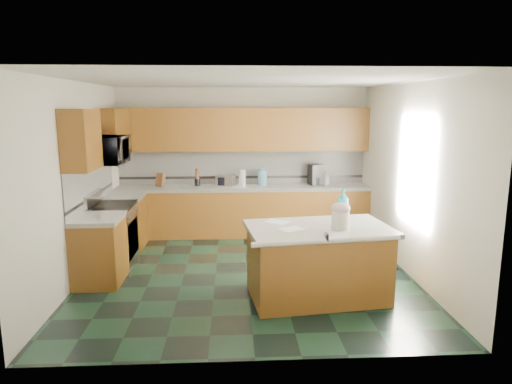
{
  "coord_description": "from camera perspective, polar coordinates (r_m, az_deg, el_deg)",
  "views": [
    {
      "loc": [
        -0.21,
        -6.23,
        2.37
      ],
      "look_at": [
        0.15,
        0.35,
        1.12
      ],
      "focal_mm": 32.0,
      "sensor_mm": 36.0,
      "label": 1
    }
  ],
  "objects": [
    {
      "name": "left_counter_front",
      "position": [
        6.42,
        -19.25,
        -3.19
      ],
      "size": [
        0.64,
        0.72,
        0.06
      ],
      "primitive_type": "cube",
      "color": "white",
      "rests_on": "left_base_cab_front"
    },
    {
      "name": "soap_back_cap",
      "position": [
        8.54,
        8.65,
        2.66
      ],
      "size": [
        0.02,
        0.02,
        0.03
      ],
      "primitive_type": "cylinder",
      "color": "red",
      "rests_on": "soap_bottle_back"
    },
    {
      "name": "clamp_body",
      "position": [
        5.16,
        8.81,
        -5.6
      ],
      "size": [
        0.03,
        0.09,
        0.08
      ],
      "primitive_type": "cube",
      "rotation": [
        0.0,
        0.0,
        0.03
      ],
      "color": "black",
      "rests_on": "island_top"
    },
    {
      "name": "knife_block",
      "position": [
        8.48,
        -11.86,
        1.5
      ],
      "size": [
        0.19,
        0.21,
        0.26
      ],
      "primitive_type": "cube",
      "rotation": [
        -0.31,
        0.0,
        -0.38
      ],
      "color": "#472814",
      "rests_on": "back_countertop"
    },
    {
      "name": "water_jug_neck",
      "position": [
        8.39,
        0.81,
        2.89
      ],
      "size": [
        0.08,
        0.08,
        0.04
      ],
      "primitive_type": "cylinder",
      "color": "#6195B0",
      "rests_on": "water_jug"
    },
    {
      "name": "toaster_oven_door",
      "position": [
        8.29,
        -3.81,
        1.31
      ],
      "size": [
        0.28,
        0.01,
        0.15
      ],
      "primitive_type": "cube",
      "color": "black",
      "rests_on": "toaster_oven"
    },
    {
      "name": "ceiling",
      "position": [
        6.24,
        -1.24,
        13.77
      ],
      "size": [
        4.6,
        4.6,
        0.0
      ],
      "primitive_type": "plane",
      "color": "white",
      "rests_on": "ground"
    },
    {
      "name": "left_base_cab_rear",
      "position": [
        7.97,
        -16.04,
        -3.77
      ],
      "size": [
        0.6,
        0.82,
        0.86
      ],
      "primitive_type": "cube",
      "color": "#3A2108",
      "rests_on": "ground"
    },
    {
      "name": "back_base_cab",
      "position": [
        8.46,
        -1.62,
        -2.52
      ],
      "size": [
        4.6,
        0.6,
        0.86
      ],
      "primitive_type": "cube",
      "color": "#3A2108",
      "rests_on": "ground"
    },
    {
      "name": "treat_jar_knob",
      "position": [
        5.48,
        10.55,
        -1.53
      ],
      "size": [
        0.07,
        0.03,
        0.03
      ],
      "primitive_type": "cylinder",
      "rotation": [
        0.0,
        1.57,
        0.0
      ],
      "color": "tan",
      "rests_on": "treat_jar_lid"
    },
    {
      "name": "coffee_maker",
      "position": [
        8.55,
        7.46,
        2.18
      ],
      "size": [
        0.27,
        0.29,
        0.38
      ],
      "primitive_type": "cube",
      "rotation": [
        0.0,
        0.0,
        0.23
      ],
      "color": "black",
      "rests_on": "back_countertop"
    },
    {
      "name": "window_light_proxy",
      "position": [
        6.58,
        19.24,
        2.54
      ],
      "size": [
        0.02,
        1.4,
        1.1
      ],
      "primitive_type": "cube",
      "color": "white",
      "rests_on": "wall_right"
    },
    {
      "name": "wall_back",
      "position": [
        8.61,
        -1.71,
        3.94
      ],
      "size": [
        4.6,
        0.04,
        2.7
      ],
      "primitive_type": "cube",
      "color": "white",
      "rests_on": "ground"
    },
    {
      "name": "utensil_bundle",
      "position": [
        8.42,
        -7.38,
        2.3
      ],
      "size": [
        0.06,
        0.06,
        0.19
      ],
      "primitive_type": "cylinder",
      "color": "#472814",
      "rests_on": "utensil_crock"
    },
    {
      "name": "microwave",
      "position": [
        6.99,
        -18.02,
        4.99
      ],
      "size": [
        0.5,
        0.73,
        0.41
      ],
      "primitive_type": "imported",
      "rotation": [
        0.0,
        0.0,
        1.57
      ],
      "color": "#B7B7BC",
      "rests_on": "wall_left"
    },
    {
      "name": "paper_sheet_a",
      "position": [
        5.48,
        4.49,
        -4.64
      ],
      "size": [
        0.35,
        0.32,
        0.0
      ],
      "primitive_type": "cube",
      "rotation": [
        0.0,
        0.0,
        0.5
      ],
      "color": "white",
      "rests_on": "island_top"
    },
    {
      "name": "treat_jar_lid",
      "position": [
        5.49,
        10.54,
        -2.03
      ],
      "size": [
        0.23,
        0.23,
        0.14
      ],
      "primitive_type": "ellipsoid",
      "color": "beige",
      "rests_on": "treat_jar"
    },
    {
      "name": "water_jug",
      "position": [
        8.41,
        0.81,
        1.8
      ],
      "size": [
        0.17,
        0.17,
        0.28
      ],
      "primitive_type": "cylinder",
      "color": "#6195B0",
      "rests_on": "back_countertop"
    },
    {
      "name": "back_accent_band",
      "position": [
        8.62,
        -1.69,
        1.87
      ],
      "size": [
        4.6,
        0.01,
        0.05
      ],
      "primitive_type": "cube",
      "color": "black",
      "rests_on": "back_countertop"
    },
    {
      "name": "island_bullnose",
      "position": [
        5.16,
        8.92,
        -6.08
      ],
      "size": [
        1.72,
        0.27,
        0.06
      ],
      "primitive_type": "cylinder",
      "rotation": [
        0.0,
        1.57,
        0.12
      ],
      "color": "white",
      "rests_on": "island_base"
    },
    {
      "name": "clamp_handle",
      "position": [
        5.12,
        8.93,
        -5.99
      ],
      "size": [
        0.01,
        0.07,
        0.01
      ],
      "primitive_type": "cylinder",
      "rotation": [
        1.57,
        0.0,
        0.0
      ],
      "color": "black",
      "rests_on": "island_top"
    },
    {
      "name": "island_top",
      "position": [
        5.64,
        7.84,
        -4.58
      ],
      "size": [
        1.84,
        1.23,
        0.06
      ],
      "primitive_type": "cube",
      "rotation": [
        0.0,
        0.0,
        0.12
      ],
      "color": "white",
      "rests_on": "island_base"
    },
    {
      "name": "paper_towel",
      "position": [
        8.43,
        -1.75,
        1.81
      ],
      "size": [
        0.12,
        0.12,
        0.28
      ],
      "primitive_type": "cylinder",
      "color": "white",
      "rests_on": "back_countertop"
    },
    {
      "name": "range_oven_door",
      "position": [
        7.17,
        -15.15,
        -5.59
      ],
      "size": [
        0.02,
        0.68,
        0.55
      ],
      "primitive_type": "cube",
      "color": "black",
      "rests_on": "range_body"
    },
    {
      "name": "coffee_carafe",
      "position": [
        8.51,
        7.51,
        1.38
      ],
      "size": [
        0.16,
        0.16,
        0.16
      ],
      "primitive_type": "cylinder",
      "color": "black",
      "rests_on": "back_countertop"
    },
    {
      "name": "utensil_crock",
      "position": [
        8.45,
        -7.35,
        1.22
      ],
      "size": [
        0.1,
        0.1,
        0.13
      ],
      "primitive_type": "cylinder",
      "color": "black",
      "rests_on": "back_countertop"
    },
    {
      "name": "soap_bottle_island",
      "position": [
        5.89,
        10.8,
        -1.59
      ],
      "size": [
        0.19,
        0.19,
        0.42
      ],
      "primitive_type": "imported",
      "rotation": [
        0.0,
        0.0,
        -0.22
      ],
      "color": "teal",
      "rests_on": "island_top"
    },
    {
      "name": "toaster_oven",
      "position": [
        8.39,
        -3.81,
        1.43
      ],
      "size": [
        0.37,
        0.31,
        0.19
      ],
      "primitive_type": "cube",
      "rotation": [
        0.0,
        0.0,
        -0.29
      ],
      "color": "#B7B7BC",
      "rests_on": "back_countertop"
    },
    {
      "name": "wall_front",
      "position": [
        4.04,
        -0.08,
        -3.89
      ],
      "size": [
        4.6,
        0.04,
        2.7
      ],
      "primitive_type": "cube",
      "color": "white",
      "rests_on": "ground"
    },
    {
      "name": "soap_bottle_back",
      "position": [
        8.56,
        8.62,
        1.73
      ],
      "size": [
        0.16,
        0.16,
        0.25
      ],
      "primitive_type": "imported",
      "rotation": [
        0.0,
        0.0,
        0.69
      ],
      "color": "white",
      "rests_on": "back_countertop"
    },
    {
      "name": "treat_jar",
      "position": [
        5.53,
        10.49,
        -3.48
      ],
      "size": [
        0.24,
        0.24,
        0.22
      ],
      "primitive_type": "cylinder",
      "rotation": [
        0.0,
        0.0,
        -0.17
      ],
      "color": "beige",
      "rests_on": "island_top"
    },
    {
      "name": "range_backguard",
      "position": [
        7.16,
        -19.7,
        -0.76
      ],
      "size": [
        0.06,
        0.76,
        0.18
      ],
      "primitive_type": "cube",
      "color": "#B7B7BC",
      "rests_on": "range_body"
    },
    {
      "name": "wall_left",
      "position": [
        6.66,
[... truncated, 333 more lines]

